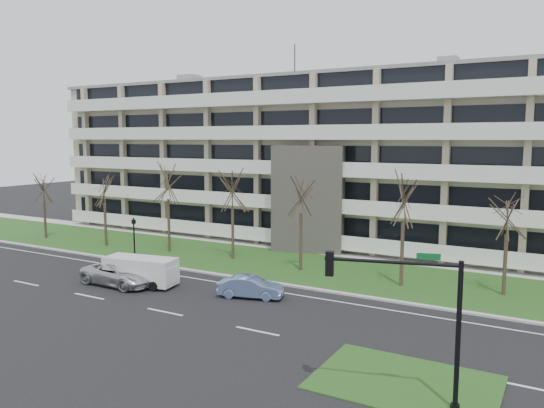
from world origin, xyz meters
The scene contains 19 objects.
ground centered at (0.00, 0.00, 0.00)m, with size 160.00×160.00×0.00m, color black.
grass_verge centered at (0.00, 13.00, 0.03)m, with size 90.00×10.00×0.06m, color #204D19.
curb centered at (0.00, 8.00, 0.06)m, with size 90.00×0.35×0.12m, color #B2B2AD.
sidewalk centered at (0.00, 18.50, 0.04)m, with size 90.00×2.00×0.08m, color #B2B2AD.
grass_median centered at (14.00, -2.00, 0.03)m, with size 7.00×5.00×0.06m, color #204D19.
lane_edge_line centered at (0.00, 6.50, 0.01)m, with size 90.00×0.12×0.01m, color white.
apartment_building centered at (-0.01, 25.32, 7.61)m, with size 60.50×15.10×18.75m.
silver_pickup centered at (-6.28, 2.83, 0.76)m, with size 2.52×5.48×1.52m, color silver.
blue_sedan centered at (2.71, 4.68, 0.65)m, with size 1.38×3.95×1.30m, color #809DDE.
white_van centered at (-4.90, 3.40, 1.12)m, with size 5.04×2.56×1.87m.
traffic_signal centered at (14.59, -3.68, 3.64)m, with size 4.73×1.50×5.63m.
pedestrian_signal centered at (-11.60, 9.70, 2.02)m, with size 0.33×0.27×3.16m.
tree_0 centered at (-24.60, 11.24, 5.15)m, with size 3.31×3.31×6.62m.
tree_1 centered at (-16.75, 11.49, 5.38)m, with size 3.46×3.46×6.92m.
tree_2 centered at (-10.14, 12.33, 6.29)m, with size 4.04×4.04×8.09m.
tree_3 centered at (-3.94, 12.74, 5.82)m, with size 3.74×3.74×7.49m.
tree_4 centered at (2.41, 12.10, 5.88)m, with size 3.78×3.78×7.56m.
tree_5 centered at (9.98, 11.58, 6.02)m, with size 3.87×3.87×7.74m.
tree_6 centered at (16.04, 12.66, 5.28)m, with size 3.40×3.40×6.80m.
Camera 1 is at (19.19, -21.87, 9.58)m, focal length 35.00 mm.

